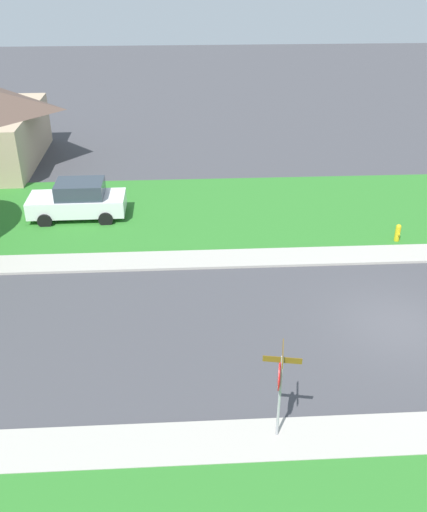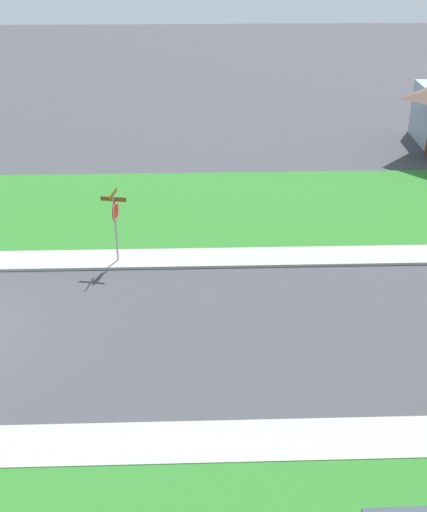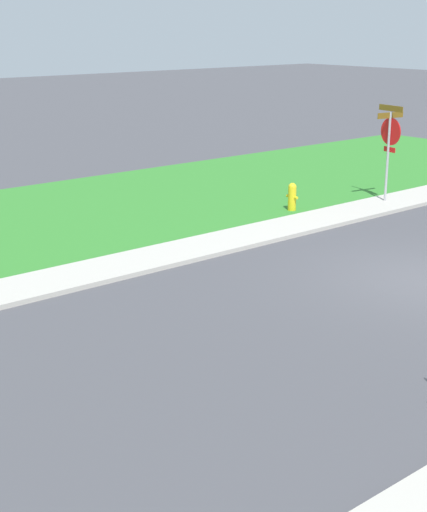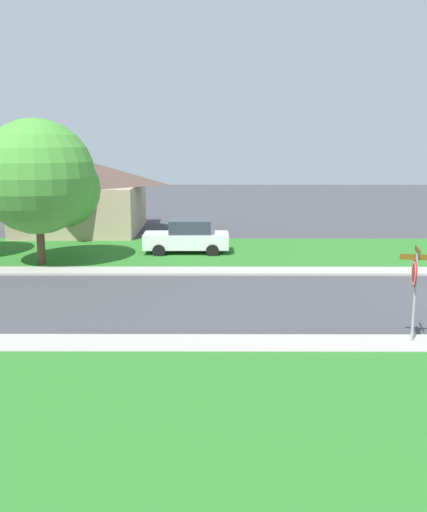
{
  "view_description": "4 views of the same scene",
  "coord_description": "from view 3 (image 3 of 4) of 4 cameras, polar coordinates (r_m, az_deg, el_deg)",
  "views": [
    {
      "loc": [
        -14.74,
        6.94,
        10.95
      ],
      "look_at": [
        2.52,
        5.96,
        1.4
      ],
      "focal_mm": 39.48,
      "sensor_mm": 36.0,
      "label": 1
    },
    {
      "loc": [
        16.49,
        7.55,
        11.42
      ],
      "look_at": [
        -2.31,
        8.16,
        1.4
      ],
      "focal_mm": 45.96,
      "sensor_mm": 36.0,
      "label": 2
    },
    {
      "loc": [
        -8.33,
        12.69,
        4.95
      ],
      "look_at": [
        0.59,
        5.2,
        1.4
      ],
      "focal_mm": 53.95,
      "sensor_mm": 36.0,
      "label": 3
    },
    {
      "loc": [
        -20.04,
        10.27,
        5.54
      ],
      "look_at": [
        1.24,
        10.35,
        1.4
      ],
      "focal_mm": 40.49,
      "sensor_mm": 36.0,
      "label": 4
    }
  ],
  "objects": [
    {
      "name": "stop_sign_near_corner",
      "position": [
        22.12,
        12.93,
        8.54
      ],
      "size": [
        0.91,
        0.91,
        2.77
      ],
      "color": "#9E9EA3",
      "rests_on": "ground"
    },
    {
      "name": "fire_hydrant",
      "position": [
        20.85,
        5.85,
        4.36
      ],
      "size": [
        0.38,
        0.22,
        0.83
      ],
      "color": "gold",
      "rests_on": "ground"
    }
  ]
}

